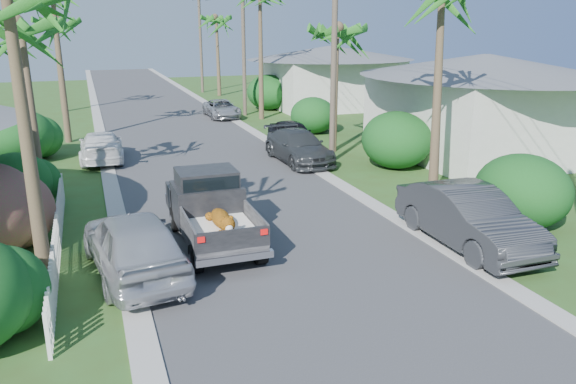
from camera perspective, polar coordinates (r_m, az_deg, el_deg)
name	(u,v)px	position (r m, az deg, el deg)	size (l,w,h in m)	color
ground	(339,308)	(12.89, 5.20, -11.66)	(120.00, 120.00, 0.00)	#354F1D
road	(172,126)	(36.11, -11.73, 6.54)	(8.00, 100.00, 0.02)	#38383A
curb_left	(100,130)	(35.78, -18.58, 5.97)	(0.60, 100.00, 0.06)	#A5A39E
curb_right	(238,122)	(36.94, -5.08, 7.07)	(0.60, 100.00, 0.06)	#A5A39E
pickup_truck	(210,206)	(16.54, -7.97, -1.46)	(1.98, 5.12, 2.06)	black
parked_car_rn	(468,218)	(16.73, 17.81, -2.49)	(1.79, 5.14, 1.69)	#313336
parked_car_rm	(299,147)	(25.91, 1.08, 4.60)	(2.00, 4.92, 1.43)	#333638
parked_car_rf	(293,134)	(29.14, 0.48, 5.88)	(1.60, 3.99, 1.36)	black
parked_car_rd	(222,109)	(39.05, -6.75, 8.37)	(1.98, 4.28, 1.19)	#A4A5AB
parked_car_ln	(133,244)	(14.62, -15.43, -5.08)	(1.98, 4.92, 1.68)	#B8B9BF
parked_car_lf	(101,147)	(27.52, -18.44, 4.39)	(1.91, 4.70, 1.36)	white
palm_l_b	(20,23)	(22.34, -25.57, 15.19)	(4.40, 4.40, 7.40)	brown
palm_l_d	(54,20)	(44.29, -22.70, 15.81)	(4.40, 4.40, 7.70)	brown
palm_r_b	(336,28)	(27.75, 4.94, 16.23)	(4.40, 4.40, 7.20)	brown
palm_r_d	(217,18)	(51.54, -7.27, 17.17)	(4.40, 4.40, 8.00)	brown
shrub_l_c	(16,182)	(21.04, -25.93, 0.88)	(2.40, 2.64, 2.00)	#134516
shrub_l_d	(18,136)	(28.85, -25.71, 5.18)	(3.20, 3.52, 2.40)	#134516
shrub_r_a	(522,191)	(18.87, 22.71, 0.10)	(2.80, 3.08, 2.30)	#134516
shrub_r_b	(396,140)	(25.23, 10.96, 5.22)	(3.00, 3.30, 2.50)	#134516
shrub_r_c	(313,115)	(33.08, 2.55, 7.80)	(2.60, 2.86, 2.10)	#134516
shrub_r_d	(269,92)	(42.54, -1.98, 10.10)	(3.20, 3.52, 2.60)	#134516
picket_fence	(57,236)	(16.75, -22.37, -4.20)	(0.10, 11.00, 1.00)	white
house_right_near	(482,109)	(28.82, 19.09, 7.96)	(8.00, 9.00, 4.80)	silver
house_right_far	(330,79)	(44.23, 4.31, 11.38)	(9.00, 8.00, 4.60)	silver
utility_pole_b	(334,60)	(25.56, 4.68, 13.19)	(1.60, 0.26, 9.00)	brown
utility_pole_c	(244,48)	(39.70, -4.52, 14.38)	(1.60, 0.26, 9.00)	brown
utility_pole_d	(201,42)	(54.30, -8.87, 14.81)	(1.60, 0.26, 9.00)	brown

